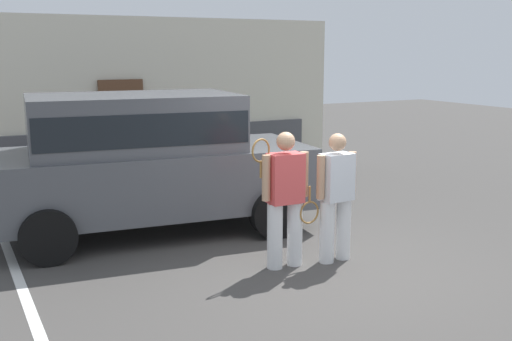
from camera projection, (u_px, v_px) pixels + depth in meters
ground_plane at (320, 267)px, 7.60m from camera, size 40.00×40.00×0.00m
parking_stripe_0 at (17, 274)px, 7.36m from camera, size 0.12×4.40×0.01m
house_frontage at (157, 104)px, 12.71m from camera, size 8.14×0.40×3.34m
parked_suv at (145, 156)px, 8.88m from camera, size 4.78×2.55×2.05m
tennis_player_man at (285, 197)px, 7.47m from camera, size 0.77×0.28×1.70m
tennis_player_woman at (336, 196)px, 7.69m from camera, size 0.88×0.29×1.65m
potted_plant_by_porch at (287, 158)px, 12.98m from camera, size 0.56×0.56×0.74m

